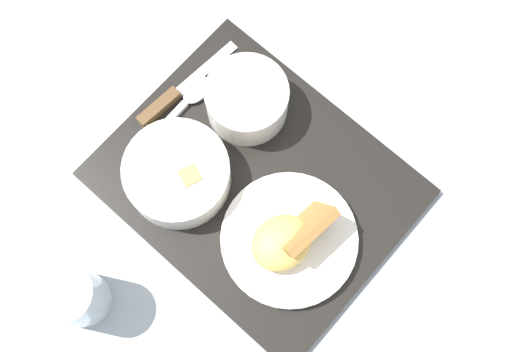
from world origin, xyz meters
The scene contains 8 objects.
ground_plane centered at (0.00, 0.00, 0.00)m, with size 4.00×4.00×0.00m, color #99A3AD.
serving_tray centered at (0.00, 0.00, 0.01)m, with size 0.41×0.34×0.01m.
bowl_salad centered at (-0.08, 0.07, 0.05)m, with size 0.11×0.11×0.06m.
bowl_soup centered at (-0.07, -0.07, 0.04)m, with size 0.14×0.14×0.05m.
plate_main centered at (0.09, -0.03, 0.03)m, with size 0.18×0.18×0.08m.
knife centered at (-0.17, 0.00, 0.02)m, with size 0.02×0.18×0.02m.
spoon centered at (-0.15, 0.01, 0.02)m, with size 0.03×0.16×0.01m.
glass_water centered at (-0.04, -0.27, 0.05)m, with size 0.07×0.07×0.11m.
Camera 1 is at (0.16, -0.16, 0.85)m, focal length 45.00 mm.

